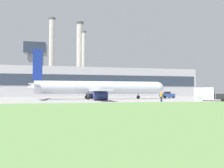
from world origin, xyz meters
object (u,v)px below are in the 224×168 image
Objects in this scene: airplane at (97,88)px; pushback_tug at (167,95)px; baggage_truck at (209,94)px; ground_crew_person at (161,96)px.

airplane is 18.82m from pushback_tug.
baggage_truck is at bearing -89.48° from pushback_tug.
airplane is 17.67m from ground_crew_person.
airplane reaches higher than ground_crew_person.
pushback_tug is at bearing 60.85° from ground_crew_person.
baggage_truck is (0.15, -16.34, 0.44)m from pushback_tug.
baggage_truck is (18.71, -13.82, -1.36)m from airplane.
pushback_tug is (18.57, 2.52, -1.80)m from airplane.
airplane is 5.61× the size of baggage_truck.
ground_crew_person is at bearing -60.72° from airplane.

